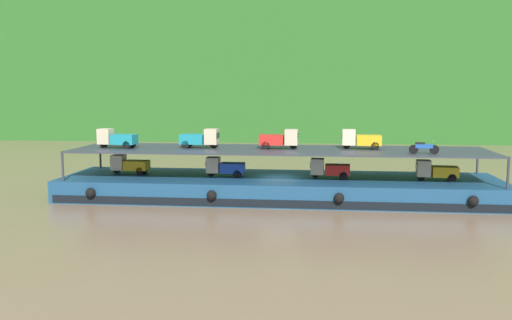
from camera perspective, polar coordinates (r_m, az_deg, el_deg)
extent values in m
plane|color=#7F664C|center=(38.92, 2.39, -3.98)|extent=(400.00, 400.00, 0.00)
cube|color=#286023|center=(93.70, 4.81, 11.40)|extent=(149.20, 28.59, 28.83)
cube|color=navy|center=(38.78, 2.40, -2.89)|extent=(30.73, 7.47, 1.50)
cube|color=black|center=(35.18, 1.98, -4.60)|extent=(30.12, 0.06, 0.50)
sphere|color=black|center=(37.85, -16.97, -3.30)|extent=(0.66, 0.66, 0.66)
sphere|color=black|center=(35.44, -4.68, -3.71)|extent=(0.66, 0.66, 0.66)
sphere|color=black|center=(34.84, 8.71, -3.96)|extent=(0.66, 0.66, 0.66)
sphere|color=black|center=(36.14, 21.83, -4.00)|extent=(0.66, 0.66, 0.66)
cylinder|color=#2D333D|center=(43.32, 22.21, -0.02)|extent=(0.16, 0.16, 2.00)
cylinder|color=#2D333D|center=(37.16, 24.94, -1.28)|extent=(0.16, 0.16, 2.00)
cylinder|color=#2D333D|center=(45.01, -16.02, 0.49)|extent=(0.16, 0.16, 2.00)
cylinder|color=#2D333D|center=(39.12, -19.62, -0.63)|extent=(0.16, 0.16, 2.00)
cube|color=#2D333D|center=(38.40, 2.42, 1.08)|extent=(29.13, 6.67, 0.10)
cube|color=gold|center=(41.04, -12.39, -0.55)|extent=(1.73, 1.24, 0.70)
cube|color=beige|center=(41.51, -14.22, -0.23)|extent=(0.92, 1.02, 1.10)
cube|color=#19232D|center=(41.67, -14.82, -0.07)|extent=(0.06, 0.85, 0.38)
cylinder|color=black|center=(41.63, -14.39, -0.98)|extent=(0.56, 0.15, 0.56)
cylinder|color=black|center=(41.44, -11.61, -0.94)|extent=(0.56, 0.15, 0.56)
cylinder|color=black|center=(40.45, -12.10, -1.15)|extent=(0.56, 0.15, 0.56)
cube|color=#1E47B7|center=(38.77, -2.48, -0.83)|extent=(1.70, 1.21, 0.70)
cube|color=beige|center=(38.98, -4.51, -0.51)|extent=(0.90, 1.00, 1.10)
cube|color=#19232D|center=(39.05, -5.19, -0.34)|extent=(0.04, 0.85, 0.38)
cylinder|color=black|center=(39.08, -4.72, -1.30)|extent=(0.56, 0.14, 0.56)
cylinder|color=black|center=(39.28, -1.78, -1.24)|extent=(0.56, 0.14, 0.56)
cylinder|color=black|center=(38.25, -2.00, -1.47)|extent=(0.56, 0.14, 0.56)
cube|color=red|center=(38.29, 8.55, -1.00)|extent=(1.75, 1.27, 0.70)
cube|color=#C6B793|center=(38.30, 6.46, -0.67)|extent=(0.94, 1.04, 1.10)
cube|color=#19232D|center=(38.30, 5.76, -0.49)|extent=(0.08, 0.85, 0.38)
cylinder|color=black|center=(38.38, 6.23, -1.48)|extent=(0.57, 0.16, 0.56)
cylinder|color=black|center=(38.87, 9.13, -1.42)|extent=(0.57, 0.16, 0.56)
cylinder|color=black|center=(37.82, 9.14, -1.66)|extent=(0.57, 0.16, 0.56)
cube|color=gold|center=(39.12, 19.18, -1.16)|extent=(1.77, 1.30, 0.70)
cube|color=#C6B793|center=(38.88, 17.16, -0.83)|extent=(0.96, 1.05, 1.10)
cube|color=#19232D|center=(38.81, 16.48, -0.65)|extent=(0.09, 0.85, 0.38)
cylinder|color=black|center=(38.94, 16.91, -1.62)|extent=(0.57, 0.17, 0.56)
cylinder|color=black|center=(39.75, 19.61, -1.56)|extent=(0.57, 0.17, 0.56)
cylinder|color=black|center=(38.72, 19.87, -1.79)|extent=(0.57, 0.17, 0.56)
cube|color=teal|center=(40.14, -13.68, 2.12)|extent=(1.76, 1.29, 0.70)
cube|color=#C6B793|center=(40.69, -15.51, 2.41)|extent=(0.95, 1.05, 1.10)
cube|color=#19232D|center=(40.88, -16.11, 2.57)|extent=(0.08, 0.85, 0.38)
cylinder|color=black|center=(40.80, -15.67, 1.64)|extent=(0.57, 0.17, 0.56)
cylinder|color=black|center=(40.50, -12.85, 1.69)|extent=(0.57, 0.17, 0.56)
cylinder|color=black|center=(39.53, -13.43, 1.54)|extent=(0.57, 0.17, 0.56)
cube|color=teal|center=(39.43, -6.66, 2.19)|extent=(1.74, 1.26, 0.70)
cube|color=#C6B793|center=(39.08, -4.68, 2.46)|extent=(0.93, 1.03, 1.10)
cube|color=#19232D|center=(38.96, -4.01, 2.62)|extent=(0.07, 0.85, 0.38)
cylinder|color=black|center=(39.09, -4.46, 1.66)|extent=(0.56, 0.16, 0.56)
cylinder|color=black|center=(39.06, -7.42, 1.61)|extent=(0.56, 0.16, 0.56)
cylinder|color=black|center=(40.08, -7.01, 1.76)|extent=(0.56, 0.16, 0.56)
cube|color=red|center=(38.65, 1.66, 2.13)|extent=(1.72, 1.23, 0.70)
cube|color=#C6B793|center=(38.52, 3.73, 2.40)|extent=(0.92, 1.02, 1.10)
cube|color=#19232D|center=(38.48, 4.43, 2.56)|extent=(0.06, 0.85, 0.38)
cylinder|color=black|center=(38.56, 3.95, 1.59)|extent=(0.56, 0.15, 0.56)
cylinder|color=black|center=(38.20, 0.98, 1.55)|extent=(0.56, 0.15, 0.56)
cylinder|color=black|center=(39.25, 1.15, 1.70)|extent=(0.56, 0.15, 0.56)
cube|color=gold|center=(39.09, 11.76, 2.04)|extent=(1.75, 1.28, 0.70)
cube|color=beige|center=(39.03, 9.71, 2.38)|extent=(0.94, 1.04, 1.10)
cube|color=#19232D|center=(39.02, 9.03, 2.55)|extent=(0.08, 0.85, 0.38)
cylinder|color=black|center=(39.08, 9.48, 1.58)|extent=(0.57, 0.17, 0.56)
cylinder|color=black|center=(39.67, 12.29, 1.59)|extent=(0.57, 0.17, 0.56)
cylinder|color=black|center=(38.62, 12.38, 1.44)|extent=(0.57, 0.17, 0.56)
cylinder|color=black|center=(37.04, 18.20, 1.04)|extent=(0.61, 0.14, 0.60)
cylinder|color=black|center=(36.88, 16.20, 1.09)|extent=(0.61, 0.14, 0.60)
cube|color=#1E4C99|center=(36.93, 17.21, 1.40)|extent=(1.11, 0.28, 0.28)
cube|color=black|center=(36.89, 16.84, 1.69)|extent=(0.61, 0.24, 0.12)
cylinder|color=#B2B2B7|center=(36.97, 18.08, 1.89)|extent=(0.08, 0.55, 0.04)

